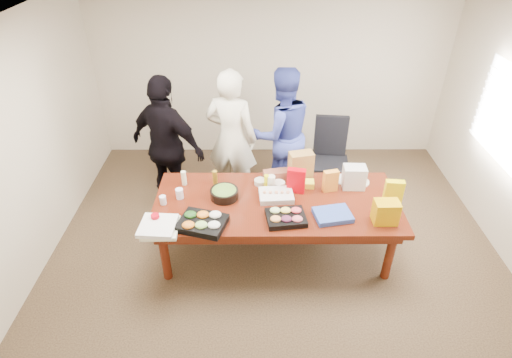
{
  "coord_description": "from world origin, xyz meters",
  "views": [
    {
      "loc": [
        -0.25,
        -3.8,
        3.61
      ],
      "look_at": [
        -0.24,
        0.1,
        0.99
      ],
      "focal_mm": 29.09,
      "sensor_mm": 36.0,
      "label": 1
    }
  ],
  "objects_px": {
    "sheet_cake": "(276,195)",
    "salad_bowl": "(224,194)",
    "person_center": "(232,139)",
    "conference_table": "(276,226)",
    "office_chair": "(331,162)",
    "person_right": "(281,134)"
  },
  "relations": [
    {
      "from": "sheet_cake",
      "to": "salad_bowl",
      "type": "bearing_deg",
      "value": 174.7
    },
    {
      "from": "person_center",
      "to": "sheet_cake",
      "type": "height_order",
      "value": "person_center"
    },
    {
      "from": "conference_table",
      "to": "salad_bowl",
      "type": "xyz_separation_m",
      "value": [
        -0.6,
        0.08,
        0.43
      ]
    },
    {
      "from": "sheet_cake",
      "to": "salad_bowl",
      "type": "relative_size",
      "value": 1.18
    },
    {
      "from": "office_chair",
      "to": "person_center",
      "type": "bearing_deg",
      "value": -170.24
    },
    {
      "from": "conference_table",
      "to": "person_center",
      "type": "height_order",
      "value": "person_center"
    },
    {
      "from": "conference_table",
      "to": "person_center",
      "type": "relative_size",
      "value": 1.45
    },
    {
      "from": "sheet_cake",
      "to": "conference_table",
      "type": "bearing_deg",
      "value": -92.11
    },
    {
      "from": "office_chair",
      "to": "person_right",
      "type": "xyz_separation_m",
      "value": [
        -0.71,
        0.09,
        0.39
      ]
    },
    {
      "from": "office_chair",
      "to": "person_center",
      "type": "relative_size",
      "value": 0.57
    },
    {
      "from": "conference_table",
      "to": "person_center",
      "type": "distance_m",
      "value": 1.38
    },
    {
      "from": "person_right",
      "to": "sheet_cake",
      "type": "height_order",
      "value": "person_right"
    },
    {
      "from": "person_right",
      "to": "sheet_cake",
      "type": "xyz_separation_m",
      "value": [
        -0.12,
        -1.22,
        -0.16
      ]
    },
    {
      "from": "office_chair",
      "to": "salad_bowl",
      "type": "relative_size",
      "value": 3.37
    },
    {
      "from": "sheet_cake",
      "to": "person_right",
      "type": "bearing_deg",
      "value": 80.37
    },
    {
      "from": "conference_table",
      "to": "office_chair",
      "type": "relative_size",
      "value": 2.54
    },
    {
      "from": "person_right",
      "to": "salad_bowl",
      "type": "height_order",
      "value": "person_right"
    },
    {
      "from": "salad_bowl",
      "to": "person_right",
      "type": "bearing_deg",
      "value": 59.35
    },
    {
      "from": "office_chair",
      "to": "person_center",
      "type": "height_order",
      "value": "person_center"
    },
    {
      "from": "sheet_cake",
      "to": "office_chair",
      "type": "bearing_deg",
      "value": 49.38
    },
    {
      "from": "conference_table",
      "to": "office_chair",
      "type": "xyz_separation_m",
      "value": [
        0.83,
        1.19,
        0.18
      ]
    },
    {
      "from": "office_chair",
      "to": "person_right",
      "type": "bearing_deg",
      "value": 179.12
    }
  ]
}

